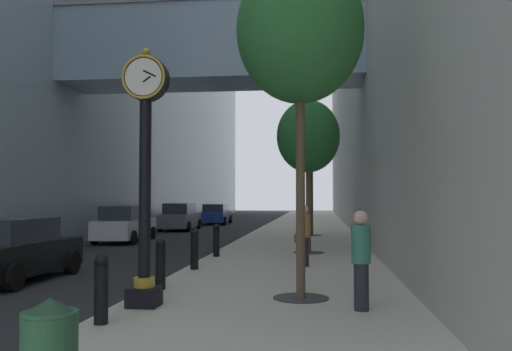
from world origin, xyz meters
The scene contains 16 objects.
ground_plane centered at (0.00, 27.00, 0.00)m, with size 110.00×110.00×0.00m, color #262628.
sidewalk_right centered at (2.84, 30.00, 0.07)m, with size 5.67×80.00×0.14m, color beige.
street_clock centered at (0.59, 7.42, 2.75)m, with size 0.84×0.55×4.75m.
bollard_second centered at (0.35, 6.03, 0.71)m, with size 0.23×0.23×1.10m.
bollard_third centered at (0.35, 9.23, 0.71)m, with size 0.23×0.23×1.10m.
bollard_fourth centered at (0.35, 12.44, 0.71)m, with size 0.23×0.23×1.10m.
bollard_fifth centered at (0.35, 15.64, 0.71)m, with size 0.23×0.23×1.10m.
street_tree_near centered at (3.40, 8.53, 5.43)m, with size 2.55×2.55×6.79m.
street_tree_mid_near centered at (3.40, 17.20, 4.28)m, with size 2.26×2.26×5.47m.
street_tree_mid_far centered at (3.40, 25.88, 4.95)m, with size 2.37×2.37×6.20m.
pedestrian_walking centered at (3.34, 13.41, 1.07)m, with size 0.52×0.46×1.76m.
pedestrian_by_clock centered at (4.49, 7.52, 1.07)m, with size 0.47×0.47×1.75m.
car_grey_near centered at (-4.98, 31.34, 0.83)m, with size 2.03×4.60×1.72m.
car_black_mid centered at (-3.96, 10.69, 0.78)m, with size 2.11×4.14×1.59m.
car_blue_far centered at (-4.19, 39.23, 0.77)m, with size 2.12×4.69×1.57m.
car_white_trailing centered at (-5.36, 22.49, 0.82)m, with size 2.09×4.66×1.70m.
Camera 1 is at (3.74, -2.14, 2.13)m, focal length 37.80 mm.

